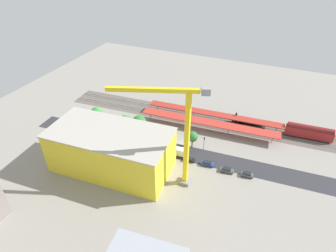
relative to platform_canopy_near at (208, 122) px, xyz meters
The scene contains 21 objects.
ground_plane 15.74m from the platform_canopy_near, 58.10° to the left, with size 196.49×196.49×0.00m, color gray.
rail_bed 11.67m from the platform_canopy_near, 42.91° to the right, with size 122.81×13.45×0.01m, color #5B544C.
street_asphalt 20.63m from the platform_canopy_near, 66.56° to the left, with size 122.81×9.00×0.01m, color #2D2D33.
track_rails 11.62m from the platform_canopy_near, 42.91° to the right, with size 122.66×13.16×0.12m.
platform_canopy_near is the anchor object (origin of this frame).
platform_canopy_far 7.47m from the platform_canopy_near, 93.18° to the right, with size 59.82×7.31×4.13m.
locomotive 18.64m from the platform_canopy_near, 146.54° to the right, with size 14.38×3.55×5.21m.
passenger_coach 41.03m from the platform_canopy_near, 165.58° to the right, with size 18.20×3.73×6.04m.
parked_car_0 30.07m from the platform_canopy_near, 132.90° to the left, with size 4.31×2.24×1.69m.
parked_car_1 26.31m from the platform_canopy_near, 120.91° to the left, with size 4.80×2.25×1.73m.
parked_car_2 22.88m from the platform_canopy_near, 105.79° to the left, with size 4.84×2.17×1.71m.
parked_car_3 22.28m from the platform_canopy_near, 87.95° to the left, with size 4.38×2.08×1.53m.
construction_building 43.49m from the platform_canopy_near, 54.90° to the left, with size 40.86×19.76×14.98m, color yellow.
construction_roof_slab 44.79m from the platform_canopy_near, 54.90° to the left, with size 41.46×20.36×0.40m, color #ADA89E.
tower_crane 37.85m from the platform_canopy_near, 88.37° to the left, with size 27.41×11.05×35.47m.
box_truck_0 21.91m from the platform_canopy_near, 70.48° to the left, with size 8.38×2.87×3.22m.
street_tree_0 48.55m from the platform_canopy_near, 15.92° to the left, with size 5.42×5.42×7.64m.
street_tree_1 29.08m from the platform_canopy_near, 29.51° to the left, with size 6.00×6.00×9.03m.
street_tree_2 13.96m from the platform_canopy_near, 79.93° to the left, with size 4.18×4.18×7.11m.
street_tree_3 34.85m from the platform_canopy_near, 24.50° to the left, with size 5.44×5.44×7.78m.
traffic_light 14.31m from the platform_canopy_near, 99.40° to the left, with size 0.50×0.36×6.28m.
Camera 1 is at (-29.88, 83.49, 68.52)m, focal length 29.57 mm.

